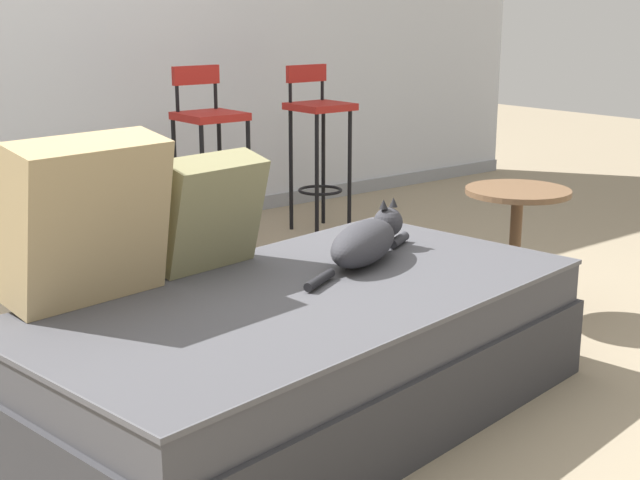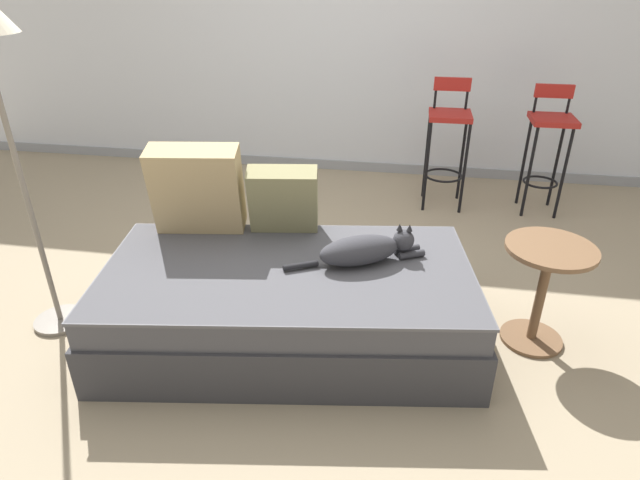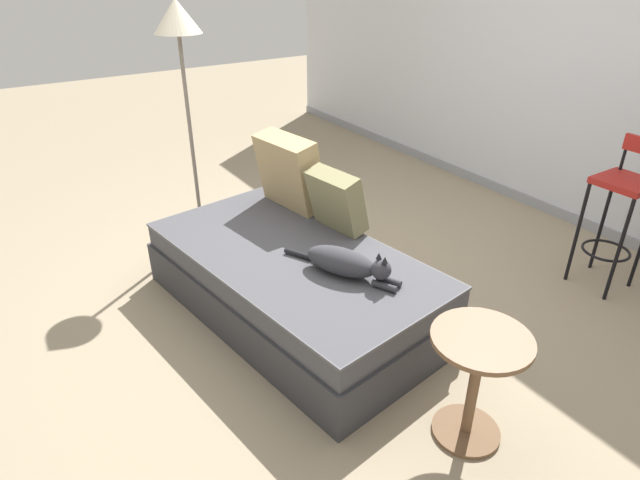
{
  "view_description": "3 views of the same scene",
  "coord_description": "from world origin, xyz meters",
  "px_view_note": "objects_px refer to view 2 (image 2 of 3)",
  "views": [
    {
      "loc": [
        -1.65,
        -2.55,
        1.31
      ],
      "look_at": [
        0.15,
        -0.3,
        0.55
      ],
      "focal_mm": 50.0,
      "sensor_mm": 36.0,
      "label": 1
    },
    {
      "loc": [
        0.54,
        -2.65,
        1.82
      ],
      "look_at": [
        0.15,
        -0.3,
        0.55
      ],
      "focal_mm": 30.0,
      "sensor_mm": 36.0,
      "label": 2
    },
    {
      "loc": [
        2.41,
        -1.78,
        2.02
      ],
      "look_at": [
        0.15,
        -0.3,
        0.55
      ],
      "focal_mm": 30.0,
      "sensor_mm": 36.0,
      "label": 3
    }
  ],
  "objects_px": {
    "side_table": "(544,281)",
    "bar_stool_by_doorway": "(549,137)",
    "couch": "(289,303)",
    "throw_pillow_middle": "(283,199)",
    "throw_pillow_corner": "(197,189)",
    "cat": "(365,249)",
    "bar_stool_near_window": "(448,134)"
  },
  "relations": [
    {
      "from": "couch",
      "to": "side_table",
      "type": "relative_size",
      "value": 3.54
    },
    {
      "from": "throw_pillow_middle",
      "to": "cat",
      "type": "bearing_deg",
      "value": -29.21
    },
    {
      "from": "cat",
      "to": "bar_stool_by_doorway",
      "type": "xyz_separation_m",
      "value": [
        1.23,
        1.82,
        0.1
      ]
    },
    {
      "from": "couch",
      "to": "throw_pillow_corner",
      "type": "xyz_separation_m",
      "value": [
        -0.57,
        0.32,
        0.47
      ]
    },
    {
      "from": "bar_stool_near_window",
      "to": "bar_stool_by_doorway",
      "type": "height_order",
      "value": "bar_stool_near_window"
    },
    {
      "from": "cat",
      "to": "bar_stool_near_window",
      "type": "xyz_separation_m",
      "value": [
        0.48,
        1.82,
        0.09
      ]
    },
    {
      "from": "couch",
      "to": "cat",
      "type": "height_order",
      "value": "cat"
    },
    {
      "from": "couch",
      "to": "throw_pillow_middle",
      "type": "bearing_deg",
      "value": 104.97
    },
    {
      "from": "couch",
      "to": "throw_pillow_middle",
      "type": "xyz_separation_m",
      "value": [
        -0.1,
        0.39,
        0.41
      ]
    },
    {
      "from": "throw_pillow_middle",
      "to": "bar_stool_near_window",
      "type": "distance_m",
      "value": 1.82
    },
    {
      "from": "bar_stool_by_doorway",
      "to": "side_table",
      "type": "distance_m",
      "value": 1.8
    },
    {
      "from": "side_table",
      "to": "cat",
      "type": "bearing_deg",
      "value": -175.87
    },
    {
      "from": "throw_pillow_corner",
      "to": "cat",
      "type": "xyz_separation_m",
      "value": [
        0.95,
        -0.2,
        -0.18
      ]
    },
    {
      "from": "side_table",
      "to": "bar_stool_by_doorway",
      "type": "bearing_deg",
      "value": 79.4
    },
    {
      "from": "throw_pillow_middle",
      "to": "cat",
      "type": "xyz_separation_m",
      "value": [
        0.48,
        -0.27,
        -0.13
      ]
    },
    {
      "from": "throw_pillow_corner",
      "to": "couch",
      "type": "bearing_deg",
      "value": -29.37
    },
    {
      "from": "cat",
      "to": "throw_pillow_middle",
      "type": "bearing_deg",
      "value": 150.79
    },
    {
      "from": "throw_pillow_corner",
      "to": "cat",
      "type": "bearing_deg",
      "value": -11.99
    },
    {
      "from": "bar_stool_by_doorway",
      "to": "side_table",
      "type": "xyz_separation_m",
      "value": [
        -0.33,
        -1.75,
        -0.24
      ]
    },
    {
      "from": "cat",
      "to": "side_table",
      "type": "bearing_deg",
      "value": 4.13
    },
    {
      "from": "throw_pillow_corner",
      "to": "bar_stool_by_doorway",
      "type": "relative_size",
      "value": 0.53
    },
    {
      "from": "bar_stool_near_window",
      "to": "throw_pillow_corner",
      "type": "bearing_deg",
      "value": -131.55
    },
    {
      "from": "throw_pillow_corner",
      "to": "side_table",
      "type": "relative_size",
      "value": 0.91
    },
    {
      "from": "cat",
      "to": "side_table",
      "type": "distance_m",
      "value": 0.92
    },
    {
      "from": "couch",
      "to": "throw_pillow_corner",
      "type": "height_order",
      "value": "throw_pillow_corner"
    },
    {
      "from": "cat",
      "to": "bar_stool_near_window",
      "type": "relative_size",
      "value": 0.7
    },
    {
      "from": "throw_pillow_corner",
      "to": "bar_stool_near_window",
      "type": "xyz_separation_m",
      "value": [
        1.43,
        1.62,
        -0.1
      ]
    },
    {
      "from": "throw_pillow_middle",
      "to": "bar_stool_by_doorway",
      "type": "height_order",
      "value": "bar_stool_by_doorway"
    },
    {
      "from": "couch",
      "to": "throw_pillow_corner",
      "type": "bearing_deg",
      "value": 150.63
    },
    {
      "from": "couch",
      "to": "bar_stool_by_doorway",
      "type": "distance_m",
      "value": 2.55
    },
    {
      "from": "throw_pillow_middle",
      "to": "bar_stool_by_doorway",
      "type": "distance_m",
      "value": 2.31
    },
    {
      "from": "couch",
      "to": "bar_stool_by_doorway",
      "type": "height_order",
      "value": "bar_stool_by_doorway"
    }
  ]
}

